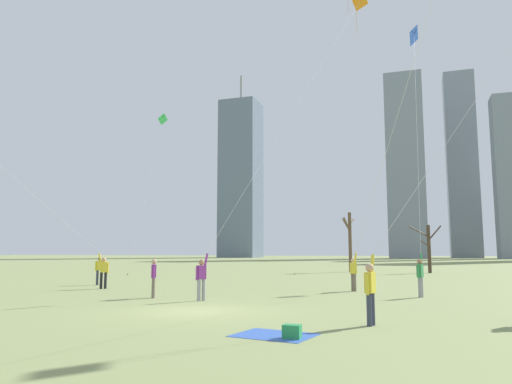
{
  "coord_description": "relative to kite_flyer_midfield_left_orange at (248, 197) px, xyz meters",
  "views": [
    {
      "loc": [
        7.04,
        -14.75,
        1.95
      ],
      "look_at": [
        0.0,
        6.0,
        4.63
      ],
      "focal_mm": 34.09,
      "sensor_mm": 36.0,
      "label": 1
    }
  ],
  "objects": [
    {
      "name": "kite_flyer_midfield_left_orange",
      "position": [
        0.0,
        0.0,
        0.0
      ],
      "size": [
        5.79,
        13.88,
        19.01
      ],
      "color": "gray",
      "rests_on": "ground"
    },
    {
      "name": "kite_flyer_foreground_right_white",
      "position": [
        7.53,
        -4.93,
        -0.81
      ],
      "size": [
        9.63,
        13.09,
        16.97
      ],
      "color": "#33384C",
      "rests_on": "ground"
    },
    {
      "name": "bystander_far_off_by_trees",
      "position": [
        -10.6,
        3.84,
        -3.5
      ],
      "size": [
        0.42,
        0.37,
        1.62
      ],
      "color": "#33384C",
      "rests_on": "ground"
    },
    {
      "name": "picnic_spot",
      "position": [
        4.29,
        -9.48,
        -4.31
      ],
      "size": [
        2.02,
        1.69,
        0.31
      ],
      "color": "#3359B2",
      "rests_on": "ground"
    },
    {
      "name": "kite_flyer_foreground_left_yellow",
      "position": [
        -9.89,
        0.71,
        -2.04
      ],
      "size": [
        9.94,
        5.27,
        11.2
      ],
      "color": "black",
      "rests_on": "ground"
    },
    {
      "name": "skyline_squat_block",
      "position": [
        29.43,
        123.34,
        17.64
      ],
      "size": [
        5.3,
        7.36,
        44.09
      ],
      "color": "gray",
      "rests_on": "ground"
    },
    {
      "name": "bare_tree_left_of_center",
      "position": [
        0.83,
        26.78,
        -1.29
      ],
      "size": [
        1.3,
        2.62,
        5.68
      ],
      "color": "brown",
      "rests_on": "ground"
    },
    {
      "name": "ground_plane",
      "position": [
        0.3,
        -5.72,
        -4.4
      ],
      "size": [
        400.0,
        400.0,
        0.0
      ],
      "primitive_type": "plane",
      "color": "#848E56"
    },
    {
      "name": "skyline_mid_tower_right",
      "position": [
        4.0,
        121.26,
        21.86
      ],
      "size": [
        10.35,
        7.2,
        52.52
      ],
      "color": "gray",
      "rests_on": "ground"
    },
    {
      "name": "skyline_short_annex",
      "position": [
        -47.69,
        126.38,
        21.15
      ],
      "size": [
        11.92,
        11.15,
        60.39
      ],
      "color": "slate",
      "rests_on": "ground"
    },
    {
      "name": "skyline_tall_tower",
      "position": [
        20.14,
        139.76,
        24.24
      ],
      "size": [
        8.87,
        8.62,
        57.27
      ],
      "color": "gray",
      "rests_on": "ground"
    },
    {
      "name": "bare_tree_far_right_edge",
      "position": [
        7.96,
        26.78,
        -1.99
      ],
      "size": [
        2.9,
        2.02,
        4.35
      ],
      "color": "#423326",
      "rests_on": "ground"
    },
    {
      "name": "kite_flyer_midfield_center_pink",
      "position": [
        4.71,
        2.69,
        -2.08
      ],
      "size": [
        5.88,
        12.99,
        13.84
      ],
      "color": "#726656",
      "rests_on": "ground"
    },
    {
      "name": "kite_flyer_far_back_blue",
      "position": [
        7.28,
        4.41,
        0.43
      ],
      "size": [
        0.58,
        11.56,
        17.07
      ],
      "color": "gray",
      "rests_on": "ground"
    },
    {
      "name": "distant_kite_high_overhead_green",
      "position": [
        -15.25,
        18.45,
        8.86
      ],
      "size": [
        1.05,
        4.43,
        14.84
      ],
      "color": "green",
      "rests_on": "ground"
    },
    {
      "name": "distant_kite_drifting_left_red",
      "position": [
        1.36,
        22.92,
        19.58
      ],
      "size": [
        5.36,
        3.41,
        26.87
      ],
      "color": "red",
      "rests_on": "ground"
    },
    {
      "name": "bystander_watching_nearby",
      "position": [
        -3.45,
        -2.16,
        -3.5
      ],
      "size": [
        0.35,
        0.45,
        1.62
      ],
      "color": "#726656",
      "rests_on": "ground"
    }
  ]
}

